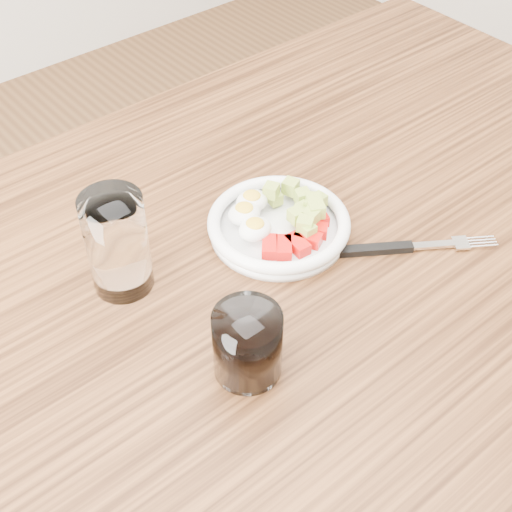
{
  "coord_description": "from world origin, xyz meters",
  "views": [
    {
      "loc": [
        -0.42,
        -0.49,
        1.42
      ],
      "look_at": [
        -0.01,
        0.01,
        0.8
      ],
      "focal_mm": 50.0,
      "sensor_mm": 36.0,
      "label": 1
    }
  ],
  "objects": [
    {
      "name": "dining_table",
      "position": [
        0.0,
        0.0,
        0.67
      ],
      "size": [
        1.5,
        0.9,
        0.77
      ],
      "color": "brown",
      "rests_on": "ground"
    },
    {
      "name": "bowl",
      "position": [
        0.06,
        0.05,
        0.79
      ],
      "size": [
        0.19,
        0.19,
        0.05
      ],
      "color": "white",
      "rests_on": "dining_table"
    },
    {
      "name": "fork",
      "position": [
        0.16,
        -0.08,
        0.77
      ],
      "size": [
        0.19,
        0.14,
        0.01
      ],
      "color": "black",
      "rests_on": "dining_table"
    },
    {
      "name": "water_glass",
      "position": [
        -0.15,
        0.1,
        0.84
      ],
      "size": [
        0.08,
        0.08,
        0.14
      ],
      "primitive_type": "cylinder",
      "color": "white",
      "rests_on": "dining_table"
    },
    {
      "name": "coffee_glass",
      "position": [
        -0.11,
        -0.1,
        0.81
      ],
      "size": [
        0.08,
        0.08,
        0.09
      ],
      "color": "white",
      "rests_on": "dining_table"
    }
  ]
}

